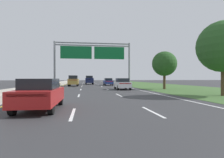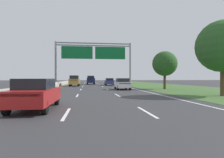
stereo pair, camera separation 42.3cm
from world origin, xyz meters
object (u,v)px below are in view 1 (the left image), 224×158
pickup_truck_navy (89,80)px  roadside_tree_mid (164,64)px  car_white_right_lane_sedan (122,84)px  overhead_sign_gantry (93,55)px  roadside_tree_near (223,47)px  car_gold_left_lane_suv (74,81)px  car_blue_right_lane_sedan (108,82)px  car_red_left_lane_sedan (40,93)px

pickup_truck_navy → roadside_tree_mid: roadside_tree_mid is taller
car_white_right_lane_sedan → overhead_sign_gantry: bearing=18.4°
roadside_tree_near → car_gold_left_lane_suv: bearing=121.7°
car_blue_right_lane_sedan → roadside_tree_mid: size_ratio=0.81×
car_white_right_lane_sedan → roadside_tree_mid: (6.17, -0.05, 2.83)m
overhead_sign_gantry → car_gold_left_lane_suv: overhead_sign_gantry is taller
car_white_right_lane_sedan → car_red_left_lane_sedan: (-7.43, -16.03, 0.00)m
overhead_sign_gantry → car_red_left_lane_sedan: overhead_sign_gantry is taller
car_gold_left_lane_suv → car_red_left_lane_sedan: car_gold_left_lane_suv is taller
car_blue_right_lane_sedan → roadside_tree_near: 27.39m
pickup_truck_navy → car_white_right_lane_sedan: size_ratio=1.22×
car_gold_left_lane_suv → car_red_left_lane_sedan: 28.77m
car_blue_right_lane_sedan → roadside_tree_near: bearing=-164.5°
overhead_sign_gantry → roadside_tree_mid: (9.75, -11.64, -2.56)m
overhead_sign_gantry → pickup_truck_navy: overhead_sign_gantry is taller
car_gold_left_lane_suv → car_blue_right_lane_sedan: size_ratio=1.08×
pickup_truck_navy → roadside_tree_near: bearing=-161.8°
car_gold_left_lane_suv → roadside_tree_mid: (13.58, -12.79, 2.55)m
pickup_truck_navy → overhead_sign_gantry: bearing=-177.8°
car_white_right_lane_sedan → roadside_tree_mid: size_ratio=0.82×
car_gold_left_lane_suv → roadside_tree_near: roadside_tree_near is taller
overhead_sign_gantry → car_red_left_lane_sedan: size_ratio=3.40×
car_red_left_lane_sedan → car_blue_right_lane_sedan: bearing=-12.3°
overhead_sign_gantry → car_white_right_lane_sedan: size_ratio=3.39×
overhead_sign_gantry → car_blue_right_lane_sedan: overhead_sign_gantry is taller
car_blue_right_lane_sedan → car_red_left_lane_sedan: (-7.35, -31.54, 0.00)m
car_white_right_lane_sedan → roadside_tree_near: size_ratio=0.66×
pickup_truck_navy → car_blue_right_lane_sedan: 8.38m
car_white_right_lane_sedan → car_red_left_lane_sedan: bearing=156.4°
car_gold_left_lane_suv → car_white_right_lane_sedan: car_gold_left_lane_suv is taller
overhead_sign_gantry → roadside_tree_mid: bearing=-50.1°
roadside_tree_mid → car_red_left_lane_sedan: bearing=-130.4°
car_white_right_lane_sedan → car_red_left_lane_sedan: 17.67m
car_red_left_lane_sedan → roadside_tree_mid: bearing=-39.6°
roadside_tree_near → roadside_tree_mid: (-0.89, 10.64, -0.75)m
pickup_truck_navy → car_blue_right_lane_sedan: bearing=-152.0°
car_gold_left_lane_suv → overhead_sign_gantry: bearing=-105.5°
overhead_sign_gantry → roadside_tree_near: 24.76m
overhead_sign_gantry → pickup_truck_navy: bearing=92.3°
overhead_sign_gantry → roadside_tree_mid: size_ratio=2.77×
car_white_right_lane_sedan → car_red_left_lane_sedan: size_ratio=1.00×
car_gold_left_lane_suv → car_blue_right_lane_sedan: 7.84m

